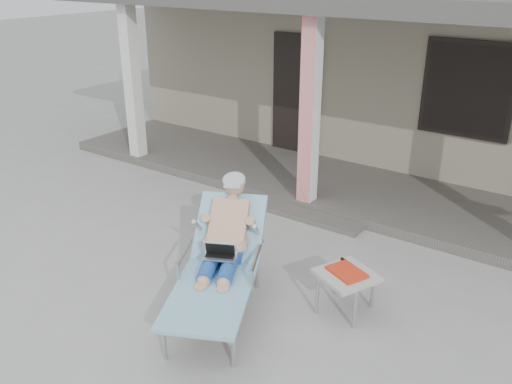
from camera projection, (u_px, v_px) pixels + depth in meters
The scene contains 7 objects.
ground at pixel (215, 271), 6.41m from camera, with size 60.00×60.00×0.00m, color #9E9E99.
house at pixel (420, 56), 10.65m from camera, with size 10.40×5.40×3.30m.
porch_deck at pixel (333, 186), 8.64m from camera, with size 10.00×2.00×0.15m, color #605B56.
porch_overhang at pixel (342, 7), 7.54m from camera, with size 10.00×2.30×2.85m.
porch_step at pixel (296, 213), 7.79m from camera, with size 2.00×0.30×0.07m, color #605B56.
lounger at pixel (221, 236), 5.51m from camera, with size 1.49×2.04×1.29m.
side_table at pixel (347, 277), 5.53m from camera, with size 0.71×0.71×0.48m.
Camera 1 is at (3.57, -4.25, 3.37)m, focal length 38.00 mm.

